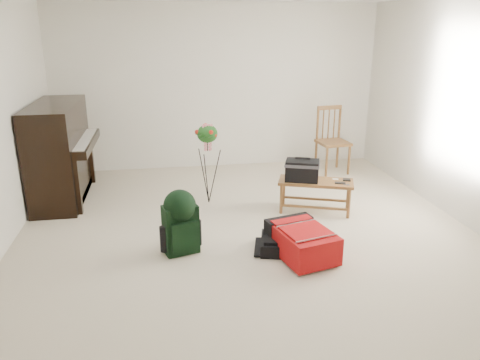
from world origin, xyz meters
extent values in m
cube|color=beige|center=(0.00, 0.00, 0.00)|extent=(5.00, 5.50, 0.01)
cube|color=silver|center=(0.00, 2.75, 1.25)|extent=(5.00, 0.04, 2.50)
cube|color=silver|center=(2.50, 0.00, 1.25)|extent=(0.04, 5.50, 2.50)
cube|color=black|center=(-2.20, 1.60, 0.62)|extent=(0.55, 1.50, 1.25)
cube|color=black|center=(-1.90, 1.60, 0.73)|extent=(0.28, 1.30, 0.10)
cube|color=white|center=(-1.90, 1.60, 0.78)|extent=(0.22, 1.20, 0.02)
cube|color=black|center=(-2.15, 1.60, 0.05)|extent=(0.45, 1.30, 0.10)
cube|color=brown|center=(0.92, 0.61, 0.38)|extent=(0.95, 0.64, 0.04)
cylinder|color=brown|center=(0.52, 0.46, 0.18)|extent=(0.04, 0.04, 0.36)
cylinder|color=brown|center=(0.52, 0.75, 0.18)|extent=(0.04, 0.04, 0.36)
cylinder|color=brown|center=(1.32, 0.46, 0.18)|extent=(0.04, 0.04, 0.36)
cylinder|color=brown|center=(1.32, 0.75, 0.18)|extent=(0.04, 0.04, 0.36)
cube|color=brown|center=(1.69, 2.10, 0.47)|extent=(0.48, 0.48, 0.04)
cylinder|color=brown|center=(1.50, 1.92, 0.22)|extent=(0.04, 0.04, 0.45)
cylinder|color=brown|center=(1.50, 2.29, 0.22)|extent=(0.04, 0.04, 0.45)
cylinder|color=brown|center=(1.87, 1.92, 0.22)|extent=(0.04, 0.04, 0.45)
cylinder|color=brown|center=(1.87, 2.29, 0.22)|extent=(0.04, 0.04, 0.45)
cube|color=brown|center=(1.69, 2.29, 0.97)|extent=(0.40, 0.09, 0.06)
cylinder|color=brown|center=(1.50, 2.29, 0.73)|extent=(0.04, 0.04, 0.54)
cylinder|color=brown|center=(1.87, 2.29, 0.73)|extent=(0.04, 0.04, 0.54)
cube|color=red|center=(0.43, -0.50, 0.16)|extent=(0.63, 0.80, 0.27)
cube|color=black|center=(0.43, -0.23, 0.16)|extent=(0.52, 0.28, 0.29)
cube|color=red|center=(0.43, -0.55, 0.30)|extent=(0.51, 0.50, 0.02)
cube|color=silver|center=(0.43, -0.75, 0.31)|extent=(0.43, 0.12, 0.01)
cube|color=black|center=(0.33, -0.35, 0.06)|extent=(0.63, 0.55, 0.13)
cube|color=black|center=(0.33, -0.35, 0.15)|extent=(0.55, 0.47, 0.03)
cube|color=white|center=(0.35, -0.37, 0.17)|extent=(0.31, 0.37, 0.01)
cube|color=black|center=(0.27, -0.28, 0.20)|extent=(0.19, 0.15, 0.05)
cube|color=black|center=(-0.74, -0.21, 0.25)|extent=(0.38, 0.28, 0.50)
cube|color=black|center=(-0.74, -0.33, 0.22)|extent=(0.27, 0.13, 0.29)
sphere|color=black|center=(-0.74, -0.21, 0.50)|extent=(0.32, 0.32, 0.32)
cube|color=black|center=(-0.82, -0.10, 0.25)|extent=(0.05, 0.04, 0.45)
cube|color=black|center=(-0.66, -0.10, 0.25)|extent=(0.05, 0.04, 0.45)
cylinder|color=black|center=(-0.33, 1.12, 0.82)|extent=(0.01, 0.01, 0.27)
ellipsoid|color=#1B4D18|center=(-0.33, 1.12, 0.91)|extent=(0.26, 0.18, 0.24)
cube|color=red|center=(-0.33, 1.10, 0.99)|extent=(0.13, 0.05, 0.07)
camera|label=1|loc=(-0.85, -4.51, 2.21)|focal=35.00mm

